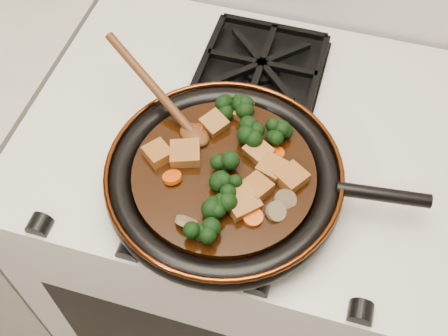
# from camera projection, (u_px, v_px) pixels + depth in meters

# --- Properties ---
(stove) EXTENTS (0.76, 0.60, 0.90)m
(stove) POSITION_uv_depth(u_px,v_px,m) (237.00, 244.00, 1.36)
(stove) COLOR beige
(stove) RESTS_ON ground
(burner_grate_front) EXTENTS (0.23, 0.23, 0.03)m
(burner_grate_front) POSITION_uv_depth(u_px,v_px,m) (219.00, 188.00, 0.90)
(burner_grate_front) COLOR black
(burner_grate_front) RESTS_ON stove
(burner_grate_back) EXTENTS (0.23, 0.23, 0.03)m
(burner_grate_back) POSITION_uv_depth(u_px,v_px,m) (262.00, 67.00, 1.05)
(burner_grate_back) COLOR black
(burner_grate_back) RESTS_ON stove
(skillet) EXTENTS (0.50, 0.37, 0.05)m
(skillet) POSITION_uv_depth(u_px,v_px,m) (225.00, 178.00, 0.88)
(skillet) COLOR black
(skillet) RESTS_ON burner_grate_front
(braising_sauce) EXTENTS (0.29, 0.29, 0.02)m
(braising_sauce) POSITION_uv_depth(u_px,v_px,m) (224.00, 176.00, 0.87)
(braising_sauce) COLOR black
(braising_sauce) RESTS_ON skillet
(tofu_cube_0) EXTENTS (0.05, 0.05, 0.02)m
(tofu_cube_0) POSITION_uv_depth(u_px,v_px,m) (240.00, 110.00, 0.92)
(tofu_cube_0) COLOR brown
(tofu_cube_0) RESTS_ON braising_sauce
(tofu_cube_1) EXTENTS (0.05, 0.05, 0.02)m
(tofu_cube_1) POSITION_uv_depth(u_px,v_px,m) (271.00, 168.00, 0.86)
(tofu_cube_1) COLOR brown
(tofu_cube_1) RESTS_ON braising_sauce
(tofu_cube_2) EXTENTS (0.06, 0.06, 0.03)m
(tofu_cube_2) POSITION_uv_depth(u_px,v_px,m) (185.00, 154.00, 0.87)
(tofu_cube_2) COLOR brown
(tofu_cube_2) RESTS_ON braising_sauce
(tofu_cube_3) EXTENTS (0.05, 0.05, 0.03)m
(tofu_cube_3) POSITION_uv_depth(u_px,v_px,m) (257.00, 188.00, 0.84)
(tofu_cube_3) COLOR brown
(tofu_cube_3) RESTS_ON braising_sauce
(tofu_cube_4) EXTENTS (0.05, 0.05, 0.02)m
(tofu_cube_4) POSITION_uv_depth(u_px,v_px,m) (158.00, 154.00, 0.87)
(tofu_cube_4) COLOR brown
(tofu_cube_4) RESTS_ON braising_sauce
(tofu_cube_5) EXTENTS (0.07, 0.06, 0.03)m
(tofu_cube_5) POSITION_uv_depth(u_px,v_px,m) (242.00, 203.00, 0.82)
(tofu_cube_5) COLOR brown
(tofu_cube_5) RESTS_ON braising_sauce
(tofu_cube_6) EXTENTS (0.06, 0.06, 0.02)m
(tofu_cube_6) POSITION_uv_depth(u_px,v_px,m) (292.00, 178.00, 0.85)
(tofu_cube_6) COLOR brown
(tofu_cube_6) RESTS_ON braising_sauce
(tofu_cube_7) EXTENTS (0.05, 0.05, 0.03)m
(tofu_cube_7) POSITION_uv_depth(u_px,v_px,m) (214.00, 124.00, 0.91)
(tofu_cube_7) COLOR brown
(tofu_cube_7) RESTS_ON braising_sauce
(tofu_cube_8) EXTENTS (0.05, 0.05, 0.03)m
(tofu_cube_8) POSITION_uv_depth(u_px,v_px,m) (258.00, 152.00, 0.88)
(tofu_cube_8) COLOR brown
(tofu_cube_8) RESTS_ON braising_sauce
(broccoli_floret_0) EXTENTS (0.08, 0.08, 0.06)m
(broccoli_floret_0) POSITION_uv_depth(u_px,v_px,m) (200.00, 233.00, 0.79)
(broccoli_floret_0) COLOR black
(broccoli_floret_0) RESTS_ON braising_sauce
(broccoli_floret_1) EXTENTS (0.08, 0.09, 0.07)m
(broccoli_floret_1) POSITION_uv_depth(u_px,v_px,m) (229.00, 111.00, 0.92)
(broccoli_floret_1) COLOR black
(broccoli_floret_1) RESTS_ON braising_sauce
(broccoli_floret_2) EXTENTS (0.07, 0.07, 0.07)m
(broccoli_floret_2) POSITION_uv_depth(u_px,v_px,m) (222.00, 163.00, 0.86)
(broccoli_floret_2) COLOR black
(broccoli_floret_2) RESTS_ON braising_sauce
(broccoli_floret_3) EXTENTS (0.09, 0.08, 0.07)m
(broccoli_floret_3) POSITION_uv_depth(u_px,v_px,m) (279.00, 135.00, 0.89)
(broccoli_floret_3) COLOR black
(broccoli_floret_3) RESTS_ON braising_sauce
(broccoli_floret_4) EXTENTS (0.08, 0.07, 0.06)m
(broccoli_floret_4) POSITION_uv_depth(u_px,v_px,m) (217.00, 211.00, 0.81)
(broccoli_floret_4) COLOR black
(broccoli_floret_4) RESTS_ON braising_sauce
(broccoli_floret_5) EXTENTS (0.07, 0.07, 0.07)m
(broccoli_floret_5) POSITION_uv_depth(u_px,v_px,m) (254.00, 136.00, 0.89)
(broccoli_floret_5) COLOR black
(broccoli_floret_5) RESTS_ON braising_sauce
(broccoli_floret_6) EXTENTS (0.06, 0.06, 0.07)m
(broccoli_floret_6) POSITION_uv_depth(u_px,v_px,m) (225.00, 188.00, 0.83)
(broccoli_floret_6) COLOR black
(broccoli_floret_6) RESTS_ON braising_sauce
(broccoli_floret_7) EXTENTS (0.08, 0.08, 0.07)m
(broccoli_floret_7) POSITION_uv_depth(u_px,v_px,m) (243.00, 107.00, 0.92)
(broccoli_floret_7) COLOR black
(broccoli_floret_7) RESTS_ON braising_sauce
(carrot_coin_0) EXTENTS (0.03, 0.03, 0.02)m
(carrot_coin_0) POSITION_uv_depth(u_px,v_px,m) (172.00, 177.00, 0.85)
(carrot_coin_0) COLOR #C43B05
(carrot_coin_0) RESTS_ON braising_sauce
(carrot_coin_1) EXTENTS (0.03, 0.03, 0.01)m
(carrot_coin_1) POSITION_uv_depth(u_px,v_px,m) (275.00, 154.00, 0.88)
(carrot_coin_1) COLOR #C43B05
(carrot_coin_1) RESTS_ON braising_sauce
(carrot_coin_2) EXTENTS (0.03, 0.03, 0.02)m
(carrot_coin_2) POSITION_uv_depth(u_px,v_px,m) (195.00, 130.00, 0.90)
(carrot_coin_2) COLOR #C43B05
(carrot_coin_2) RESTS_ON braising_sauce
(carrot_coin_3) EXTENTS (0.03, 0.03, 0.01)m
(carrot_coin_3) POSITION_uv_depth(u_px,v_px,m) (253.00, 217.00, 0.81)
(carrot_coin_3) COLOR #C43B05
(carrot_coin_3) RESTS_ON braising_sauce
(mushroom_slice_0) EXTENTS (0.04, 0.04, 0.02)m
(mushroom_slice_0) POSITION_uv_depth(u_px,v_px,m) (276.00, 211.00, 0.82)
(mushroom_slice_0) COLOR brown
(mushroom_slice_0) RESTS_ON braising_sauce
(mushroom_slice_1) EXTENTS (0.04, 0.03, 0.03)m
(mushroom_slice_1) POSITION_uv_depth(u_px,v_px,m) (186.00, 222.00, 0.81)
(mushroom_slice_1) COLOR brown
(mushroom_slice_1) RESTS_ON braising_sauce
(mushroom_slice_2) EXTENTS (0.04, 0.04, 0.03)m
(mushroom_slice_2) POSITION_uv_depth(u_px,v_px,m) (285.00, 200.00, 0.83)
(mushroom_slice_2) COLOR brown
(mushroom_slice_2) RESTS_ON braising_sauce
(wooden_spoon) EXTENTS (0.13, 0.09, 0.22)m
(wooden_spoon) POSITION_uv_depth(u_px,v_px,m) (170.00, 107.00, 0.91)
(wooden_spoon) COLOR #4B2710
(wooden_spoon) RESTS_ON braising_sauce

